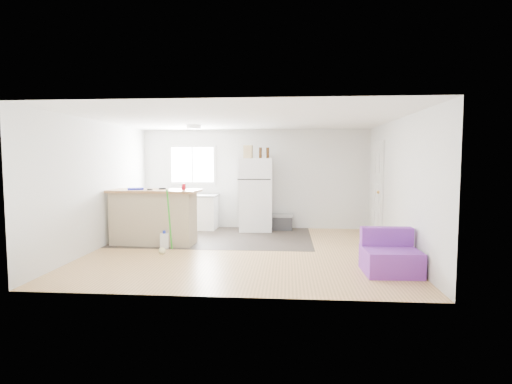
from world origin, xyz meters
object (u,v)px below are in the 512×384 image
cooler (282,222)px  mop (165,241)px  refrigerator (255,195)px  cleaner_jug (164,241)px  peninsula (154,217)px  red_cup (184,187)px  cardboard_box (248,152)px  purple_seat (390,257)px  bottle_right (268,153)px  blue_tray (135,189)px  kitchen_cabinets (180,211)px  bottle_left (260,153)px

cooler → mop: (-2.07, -2.57, 0.04)m
refrigerator → cleaner_jug: size_ratio=5.00×
peninsula → cooler: bearing=38.2°
cooler → peninsula: bearing=-143.3°
cooler → red_cup: bearing=-136.1°
mop → cardboard_box: bearing=59.8°
cooler → purple_seat: purple_seat is taller
red_cup → bottle_right: (1.57, 1.67, 0.69)m
cooler → bottle_right: size_ratio=2.00×
refrigerator → mop: refrigerator is taller
bottle_right → red_cup: bearing=-133.2°
blue_tray → bottle_right: bearing=34.1°
red_cup → kitchen_cabinets: bearing=108.2°
peninsula → cooler: 3.12m
refrigerator → red_cup: bearing=-132.5°
refrigerator → mop: bearing=-125.1°
refrigerator → cooler: bearing=4.2°
mop → cardboard_box: size_ratio=3.89×
refrigerator → cleaner_jug: refrigerator is taller
kitchen_cabinets → purple_seat: 5.39m
kitchen_cabinets → blue_tray: (-0.38, -1.79, 0.68)m
purple_seat → bottle_left: bearing=121.3°
purple_seat → cooler: bearing=113.4°
refrigerator → blue_tray: refrigerator is taller
kitchen_cabinets → bottle_right: size_ratio=7.51×
cleaner_jug → cardboard_box: bearing=42.8°
refrigerator → mop: (-1.42, -2.47, -0.62)m
purple_seat → red_cup: (-3.55, 1.71, 0.91)m
peninsula → red_cup: bearing=5.2°
cardboard_box → bottle_right: cardboard_box is taller
mop → red_cup: size_ratio=9.74×
refrigerator → blue_tray: 2.82m
mop → bottle_right: 3.41m
refrigerator → blue_tray: bearing=-147.7°
peninsula → purple_seat: 4.50m
refrigerator → cooler: size_ratio=3.40×
cleaner_jug → bottle_right: (1.85, 2.07, 1.68)m
purple_seat → bottle_right: size_ratio=3.21×
kitchen_cabinets → bottle_left: 2.43m
refrigerator → cooler: 0.93m
mop → bottle_left: 3.27m
cooler → cardboard_box: bearing=-168.3°
kitchen_cabinets → blue_tray: blue_tray is taller
refrigerator → purple_seat: bearing=-61.1°
bottle_right → bottle_left: bearing=-154.4°
red_cup → cooler: bearing=42.7°
bottle_right → mop: bearing=-124.8°
cardboard_box → blue_tray: bearing=-141.2°
cleaner_jug → purple_seat: bearing=-31.5°
kitchen_cabinets → red_cup: red_cup is taller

